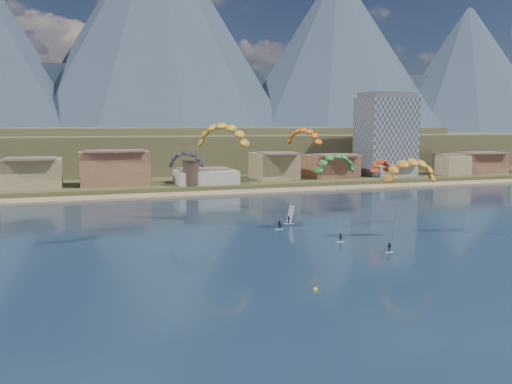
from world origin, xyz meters
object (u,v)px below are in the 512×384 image
apartment_tower (386,134)px  watchtower (191,172)px  kitesurfer_yellow (223,131)px  windsurfer (289,218)px  kitesurfer_orange (410,167)px  kitesurfer_green (335,161)px  buoy (315,289)px

apartment_tower → watchtower: (-80.00, -14.00, -11.45)m
kitesurfer_yellow → windsurfer: kitesurfer_yellow is taller
watchtower → windsurfer: (9.31, -61.99, -5.08)m
kitesurfer_orange → apartment_tower: bearing=60.6°
kitesurfer_yellow → windsurfer: (12.64, -8.40, -18.78)m
apartment_tower → kitesurfer_yellow: bearing=-141.0°
watchtower → kitesurfer_orange: 87.05m
watchtower → windsurfer: 62.89m
kitesurfer_orange → kitesurfer_green: size_ratio=1.01×
apartment_tower → kitesurfer_green: (-64.05, -84.43, -3.62)m
kitesurfer_orange → buoy: (-30.31, -23.99, -13.62)m
kitesurfer_orange → buoy: bearing=-141.6°
windsurfer → buoy: (-14.33, -44.98, -1.18)m
watchtower → kitesurfer_green: size_ratio=0.47×
kitesurfer_yellow → kitesurfer_green: size_ratio=1.38×
windsurfer → buoy: 47.22m
apartment_tower → kitesurfer_green: size_ratio=1.74×
kitesurfer_yellow → kitesurfer_green: 26.26m
buoy → windsurfer: bearing=72.3°
kitesurfer_green → apartment_tower: bearing=52.8°
apartment_tower → windsurfer: 105.10m
kitesurfer_yellow → buoy: bearing=-91.8°
watchtower → kitesurfer_orange: bearing=-73.1°
windsurfer → kitesurfer_orange: bearing=-52.7°
watchtower → apartment_tower: bearing=9.9°
kitesurfer_green → buoy: 44.43m
kitesurfer_yellow → watchtower: bearing=86.4°
kitesurfer_green → buoy: size_ratio=30.30×
watchtower → kitesurfer_orange: kitesurfer_orange is taller
apartment_tower → kitesurfer_yellow: 107.32m
kitesurfer_green → buoy: bearing=-119.9°
windsurfer → buoy: size_ratio=6.68×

